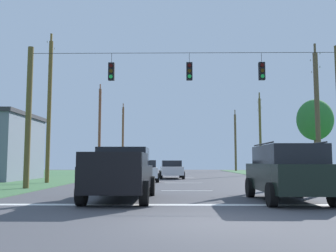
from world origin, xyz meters
The scene contains 19 objects.
ground_plane centered at (0.00, 0.00, 0.00)m, with size 120.00×120.00×0.00m, color #47474C.
stop_bar_stripe centered at (0.00, 3.59, 0.00)m, with size 13.85×0.45×0.01m, color white.
lane_dash_0 centered at (0.00, 9.59, 0.00)m, with size 0.15×2.50×0.01m, color white.
lane_dash_1 centered at (0.00, 16.36, 0.00)m, with size 0.15×2.50×0.01m, color white.
lane_dash_2 centered at (0.00, 24.97, 0.00)m, with size 0.15×2.50×0.01m, color white.
lane_dash_3 centered at (0.00, 28.71, 0.00)m, with size 0.15×2.50×0.01m, color white.
lane_dash_4 centered at (0.00, 40.66, 0.00)m, with size 0.15×2.50×0.01m, color white.
overhead_signal_span centered at (-0.08, 10.71, 4.16)m, with size 16.76×0.31×7.58m.
pickup_truck centered at (-2.59, 5.16, 0.97)m, with size 2.30×5.41×1.95m.
suv_black centered at (3.38, 4.61, 1.06)m, with size 2.22×4.80×2.05m.
distant_car_crossing_white centered at (-2.74, 18.13, 0.79)m, with size 2.28×4.42×1.52m.
distant_car_oncoming centered at (-0.80, 23.09, 0.79)m, with size 2.21×4.39×1.52m.
utility_pole_mid_right centered at (9.31, 16.79, 4.72)m, with size 0.33×1.80×9.68m.
utility_pole_far_right centered at (9.09, 32.64, 4.60)m, with size 0.27×1.85×9.21m.
utility_pole_near_left centered at (9.22, 49.88, 4.68)m, with size 0.34×1.95×9.69m.
utility_pole_far_left centered at (-9.02, 15.94, 4.99)m, with size 0.27×1.59×10.19m.
utility_pole_distant_right centered at (-9.06, 33.39, 5.16)m, with size 0.30×1.66×10.37m.
utility_pole_distant_left centered at (-8.65, 50.14, 5.33)m, with size 0.32×1.81×10.80m.
tree_roadside_far_right centered at (10.98, 21.62, 4.81)m, with size 2.91×2.91×6.52m.
Camera 1 is at (-0.67, -8.69, 1.39)m, focal length 39.62 mm.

